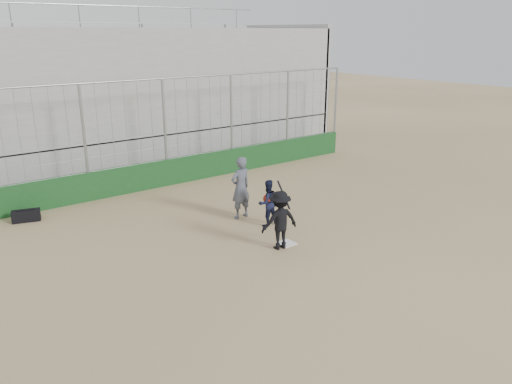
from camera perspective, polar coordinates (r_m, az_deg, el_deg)
ground at (r=13.95m, az=3.50°, el=-5.91°), size 90.00×90.00×0.00m
home_plate at (r=13.94m, az=3.50°, el=-5.87°), size 0.44×0.44×0.02m
backstop at (r=19.20m, az=-10.18°, el=3.55°), size 18.10×0.25×4.04m
bleachers at (r=23.30m, az=-16.18°, el=10.57°), size 20.25×6.70×6.98m
batter_at_plate at (r=13.37m, az=2.73°, el=-3.21°), size 1.14×0.82×1.79m
catcher_crouched at (r=15.04m, az=1.34°, el=-2.06°), size 0.71×0.56×0.99m
umpire at (r=15.53m, az=-1.77°, el=0.15°), size 0.76×0.54×1.78m
equipment_bag at (r=17.03m, az=-24.79°, el=-2.47°), size 0.88×0.57×0.39m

